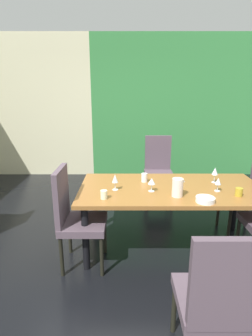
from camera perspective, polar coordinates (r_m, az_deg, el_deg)
The scene contains 17 objects.
ground_plane at distance 3.17m, azimuth -6.03°, elevation -16.68°, with size 6.31×5.70×0.02m, color black.
back_panel_interior at distance 5.84m, azimuth -21.58°, elevation 12.08°, with size 2.77×0.10×2.80m, color beige.
garden_window_panel at distance 5.56m, azimuth 11.20°, elevation 12.73°, with size 3.54×0.10×2.80m, color #32793C.
dining_table at distance 2.89m, azimuth 9.63°, elevation -5.52°, with size 1.97×0.98×0.72m.
chair_right_far at distance 3.50m, azimuth 25.03°, elevation -4.63°, with size 0.44×0.44×1.01m.
chair_head_far at distance 4.23m, azimuth 6.83°, elevation 0.35°, with size 0.44×0.45×1.04m.
chair_head_near at distance 1.79m, azimuth 19.20°, elevation -25.09°, with size 0.44×0.44×1.01m.
chair_left_near at distance 2.65m, azimuth -11.39°, elevation -9.87°, with size 0.45×0.44×1.02m.
wine_glass_center at distance 3.10m, azimuth 18.58°, elevation -0.74°, with size 0.07×0.07×0.17m.
wine_glass_south at distance 2.71m, azimuth -2.61°, elevation -2.42°, with size 0.06×0.06×0.17m.
wine_glass_corner at distance 2.69m, azimuth 5.40°, elevation -2.95°, with size 0.08×0.08×0.14m.
wine_glass_near_window at distance 2.84m, azimuth 19.21°, elevation -2.81°, with size 0.06×0.06×0.14m.
serving_bowl_north at distance 2.56m, azimuth 16.66°, elevation -6.59°, with size 0.18×0.18×0.05m, color white.
cup_right at distance 2.52m, azimuth -5.04°, elevation -5.80°, with size 0.07×0.07×0.08m, color beige.
cup_left at distance 2.81m, azimuth 23.15°, elevation -4.79°, with size 0.07×0.07×0.08m, color #AA9227.
cup_east at distance 2.98m, azimuth 3.80°, elevation -2.11°, with size 0.07×0.07×0.10m, color silver.
pitcher_west at distance 2.60m, azimuth 10.97°, elevation -4.14°, with size 0.12×0.11×0.18m.
Camera 1 is at (0.31, -2.65, 1.70)m, focal length 28.00 mm.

